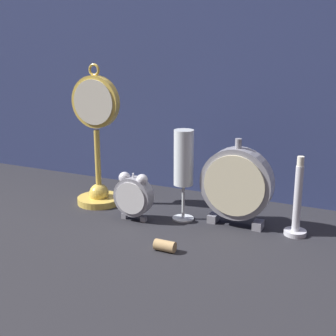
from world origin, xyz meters
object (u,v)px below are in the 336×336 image
(mantel_clock_silver, at_px, (237,184))
(brass_candlestick, at_px, (297,208))
(champagne_flute, at_px, (184,164))
(alarm_clock_twin_bell, at_px, (133,194))
(wine_cork, at_px, (165,246))
(pocket_watch_on_stand, at_px, (97,150))

(mantel_clock_silver, distance_m, brass_candlestick, 0.14)
(champagne_flute, xyz_separation_m, brass_candlestick, (0.25, 0.02, -0.07))
(brass_candlestick, bearing_deg, alarm_clock_twin_bell, -168.50)
(mantel_clock_silver, bearing_deg, wine_cork, -114.72)
(alarm_clock_twin_bell, relative_size, champagne_flute, 0.54)
(champagne_flute, height_order, brass_candlestick, champagne_flute)
(mantel_clock_silver, height_order, wine_cork, mantel_clock_silver)
(pocket_watch_on_stand, bearing_deg, mantel_clock_silver, 0.43)
(pocket_watch_on_stand, bearing_deg, brass_candlestick, 0.85)
(pocket_watch_on_stand, relative_size, brass_candlestick, 2.02)
(pocket_watch_on_stand, bearing_deg, wine_cork, -33.83)
(pocket_watch_on_stand, bearing_deg, alarm_clock_twin_bell, -25.26)
(champagne_flute, bearing_deg, mantel_clock_silver, 6.04)
(pocket_watch_on_stand, xyz_separation_m, champagne_flute, (0.24, -0.01, -0.01))
(pocket_watch_on_stand, height_order, wine_cork, pocket_watch_on_stand)
(alarm_clock_twin_bell, bearing_deg, mantel_clock_silver, 16.90)
(brass_candlestick, bearing_deg, wine_cork, -138.79)
(mantel_clock_silver, distance_m, wine_cork, 0.22)
(mantel_clock_silver, distance_m, champagne_flute, 0.13)
(pocket_watch_on_stand, xyz_separation_m, brass_candlestick, (0.49, 0.01, -0.08))
(pocket_watch_on_stand, bearing_deg, champagne_flute, -2.44)
(alarm_clock_twin_bell, relative_size, brass_candlestick, 0.65)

